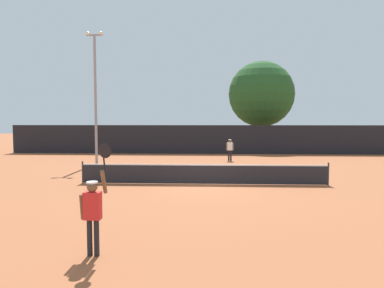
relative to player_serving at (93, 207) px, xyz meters
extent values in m
plane|color=#9E5633|center=(2.35, 9.15, -1.13)|extent=(120.00, 120.00, 0.00)
cube|color=#232328|center=(2.35, 9.15, -0.66)|extent=(11.73, 0.03, 0.91)
cube|color=white|center=(2.35, 9.15, -0.20)|extent=(11.73, 0.04, 0.06)
cylinder|color=#333338|center=(-3.52, 9.15, -0.60)|extent=(0.08, 0.08, 1.07)
cylinder|color=#333338|center=(8.21, 9.15, -0.60)|extent=(0.08, 0.08, 1.07)
cube|color=black|center=(2.35, 24.43, 0.16)|extent=(35.63, 0.12, 2.59)
cube|color=red|center=(-0.01, -0.01, 0.03)|extent=(0.38, 0.22, 0.62)
sphere|color=brown|center=(-0.01, -0.01, 0.45)|extent=(0.24, 0.24, 0.24)
cylinder|color=white|center=(-0.01, -0.01, 0.55)|extent=(0.25, 0.25, 0.04)
cylinder|color=black|center=(-0.09, -0.01, -0.71)|extent=(0.12, 0.12, 0.85)
cylinder|color=black|center=(0.07, -0.01, -0.71)|extent=(0.12, 0.12, 0.85)
cylinder|color=brown|center=(-0.25, -0.01, -0.01)|extent=(0.09, 0.18, 0.59)
cylinder|color=brown|center=(0.23, 0.08, 0.55)|extent=(0.09, 0.33, 0.57)
cylinder|color=black|center=(0.23, 0.14, 0.96)|extent=(0.04, 0.11, 0.28)
ellipsoid|color=black|center=(0.23, 0.20, 1.25)|extent=(0.30, 0.13, 0.36)
cube|color=white|center=(4.17, 18.99, -0.04)|extent=(0.38, 0.22, 0.59)
sphere|color=brown|center=(4.17, 18.99, 0.36)|extent=(0.22, 0.22, 0.22)
cylinder|color=white|center=(4.17, 18.99, 0.45)|extent=(0.24, 0.24, 0.04)
cylinder|color=black|center=(4.09, 18.99, -0.73)|extent=(0.12, 0.12, 0.79)
cylinder|color=black|center=(4.25, 18.99, -0.73)|extent=(0.12, 0.12, 0.79)
cylinder|color=brown|center=(3.93, 18.99, -0.07)|extent=(0.09, 0.17, 0.56)
cylinder|color=brown|center=(4.41, 18.99, -0.07)|extent=(0.09, 0.16, 0.56)
sphere|color=#CCE033|center=(2.51, 10.83, -1.10)|extent=(0.07, 0.07, 0.07)
cylinder|color=gray|center=(-5.25, 16.78, 3.27)|extent=(0.18, 0.18, 8.81)
cube|color=gray|center=(-5.25, 16.78, 7.72)|extent=(1.10, 0.10, 0.10)
sphere|color=#F2EDCC|center=(-5.70, 16.78, 7.85)|extent=(0.28, 0.28, 0.28)
sphere|color=#F2EDCC|center=(-4.80, 16.78, 7.85)|extent=(0.28, 0.28, 0.28)
cylinder|color=brown|center=(8.03, 29.92, 0.46)|extent=(0.56, 0.56, 3.18)
sphere|color=#235123|center=(8.03, 29.92, 4.58)|extent=(6.77, 6.77, 6.77)
cube|color=red|center=(4.36, 32.54, -0.53)|extent=(2.15, 4.31, 0.90)
cube|color=#2D333D|center=(4.36, 32.24, 0.24)|extent=(1.83, 2.30, 0.64)
cylinder|color=black|center=(3.51, 33.94, -0.83)|extent=(0.22, 0.60, 0.60)
cylinder|color=black|center=(5.21, 33.94, -0.83)|extent=(0.22, 0.60, 0.60)
cylinder|color=black|center=(3.51, 31.14, -0.83)|extent=(0.22, 0.60, 0.60)
cylinder|color=black|center=(5.21, 31.14, -0.83)|extent=(0.22, 0.60, 0.60)
camera|label=1|loc=(2.60, -7.85, 1.96)|focal=33.58mm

